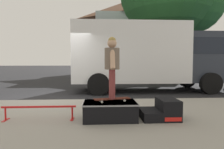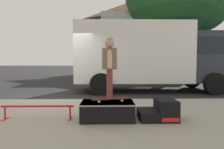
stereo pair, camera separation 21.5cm
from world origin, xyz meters
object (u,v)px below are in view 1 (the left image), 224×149
at_px(skate_box, 110,110).
at_px(skateboard, 112,99).
at_px(kicker_ramp, 162,110).
at_px(box_truck, 150,54).
at_px(grind_rail, 39,109).
at_px(skater_kid, 112,62).

xyz_separation_m(skate_box, skateboard, (0.05, 0.03, 0.23)).
height_order(kicker_ramp, box_truck, box_truck).
bearing_deg(kicker_ramp, skate_box, 179.98).
distance_m(kicker_ramp, grind_rail, 2.64).
distance_m(grind_rail, box_truck, 6.35).
height_order(grind_rail, skateboard, skateboard).
height_order(grind_rail, skater_kid, skater_kid).
distance_m(skateboard, box_truck, 5.60).
relative_size(grind_rail, box_truck, 0.22).
bearing_deg(skater_kid, box_truck, 67.98).
xyz_separation_m(skate_box, kicker_ramp, (1.13, -0.00, -0.03)).
bearing_deg(box_truck, kicker_ramp, -100.72).
height_order(grind_rail, box_truck, box_truck).
distance_m(kicker_ramp, skateboard, 1.12).
bearing_deg(skateboard, kicker_ramp, -1.48).
relative_size(skate_box, skater_kid, 0.86).
distance_m(skate_box, box_truck, 5.69).
bearing_deg(skater_kid, skateboard, -104.04).
relative_size(grind_rail, skater_kid, 1.19).
height_order(skateboard, box_truck, box_truck).
relative_size(kicker_ramp, grind_rail, 0.50).
bearing_deg(kicker_ramp, skateboard, 178.52).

